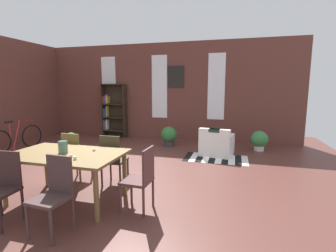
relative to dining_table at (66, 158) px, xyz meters
name	(u,v)px	position (x,y,z in m)	size (l,w,h in m)	color
ground_plane	(106,174)	(-0.04, 1.26, -0.70)	(10.86, 10.86, 0.00)	brown
back_wall_brick	(160,92)	(-0.04, 5.16, 0.96)	(9.36, 0.12, 3.31)	brown
window_pane_0	(109,87)	(-1.99, 5.09, 1.12)	(0.55, 0.02, 2.15)	white
window_pane_1	(159,87)	(-0.04, 5.09, 1.12)	(0.55, 0.02, 2.15)	white
window_pane_2	(216,87)	(1.91, 5.09, 1.12)	(0.55, 0.02, 2.15)	white
dining_table	(66,158)	(0.00, 0.00, 0.00)	(1.76, 1.07, 0.78)	brown
vase_on_table	(63,147)	(-0.04, 0.00, 0.18)	(0.14, 0.14, 0.19)	#4C7266
tealight_candle_0	(71,156)	(0.22, -0.17, 0.10)	(0.04, 0.04, 0.04)	silver
tealight_candle_1	(94,150)	(0.36, 0.23, 0.10)	(0.04, 0.04, 0.04)	silver
tealight_candle_2	(75,158)	(0.36, -0.26, 0.11)	(0.04, 0.04, 0.05)	silver
dining_chair_far_right	(113,158)	(0.40, 0.76, -0.18)	(0.42, 0.42, 0.95)	#39321F
dining_chair_near_left	(3,185)	(-0.40, -0.76, -0.18)	(0.43, 0.43, 0.95)	#342020
dining_chair_head_right	(141,177)	(1.25, 0.00, -0.18)	(0.42, 0.42, 0.95)	#50302F
dining_chair_near_right	(54,192)	(0.40, -0.76, -0.18)	(0.43, 0.43, 0.95)	#422F2D
dining_chair_far_left	(75,155)	(-0.40, 0.76, -0.18)	(0.42, 0.42, 0.95)	brown
bookshelf_tall	(113,110)	(-1.78, 4.92, 0.29)	(0.89, 0.29, 1.93)	#2D2319
armchair_white	(217,145)	(2.09, 3.36, -0.42)	(0.92, 0.92, 0.75)	white
bicycle_second	(17,138)	(-3.52, 2.36, -0.35)	(0.44, 1.70, 0.89)	black
potted_plant_by_shelf	(169,136)	(0.58, 4.04, -0.37)	(0.50, 0.50, 0.60)	#333338
potted_plant_corner	(259,140)	(3.24, 4.15, -0.39)	(0.48, 0.48, 0.57)	silver
potted_plant_window	(71,140)	(-2.10, 2.91, -0.42)	(0.32, 0.32, 0.49)	#333338
striped_rug	(216,158)	(2.10, 3.01, -0.69)	(1.59, 0.90, 0.01)	black
framed_picture	(176,77)	(0.55, 5.08, 1.47)	(0.56, 0.03, 0.72)	black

